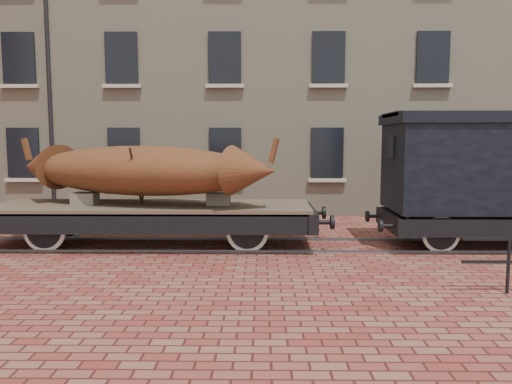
{
  "coord_description": "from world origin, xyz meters",
  "views": [
    {
      "loc": [
        -1.23,
        -12.23,
        2.64
      ],
      "look_at": [
        -1.39,
        0.5,
        1.3
      ],
      "focal_mm": 35.0,
      "sensor_mm": 36.0,
      "label": 1
    }
  ],
  "objects": [
    {
      "name": "ground",
      "position": [
        0.0,
        0.0,
        0.0
      ],
      "size": [
        90.0,
        90.0,
        0.0
      ],
      "primitive_type": "plane",
      "color": "maroon"
    },
    {
      "name": "goods_van",
      "position": [
        4.68,
        0.0,
        2.07
      ],
      "size": [
        6.37,
        2.32,
        3.3
      ],
      "color": "black",
      "rests_on": "ground"
    },
    {
      "name": "iron_boat",
      "position": [
        -4.22,
        -0.0,
        1.89
      ],
      "size": [
        6.92,
        3.52,
        1.66
      ],
      "color": "brown",
      "rests_on": "flatcar_wagon"
    },
    {
      "name": "warehouse_cream",
      "position": [
        3.0,
        9.99,
        7.0
      ],
      "size": [
        40.0,
        10.19,
        14.0
      ],
      "color": "#B6AD8D",
      "rests_on": "ground"
    },
    {
      "name": "flatcar_wagon",
      "position": [
        -3.97,
        -0.0,
        0.83
      ],
      "size": [
        8.82,
        2.39,
        1.33
      ],
      "color": "#45352B",
      "rests_on": "ground"
    },
    {
      "name": "rail_track",
      "position": [
        0.0,
        0.0,
        0.03
      ],
      "size": [
        30.0,
        1.52,
        0.06
      ],
      "color": "#59595E",
      "rests_on": "ground"
    }
  ]
}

